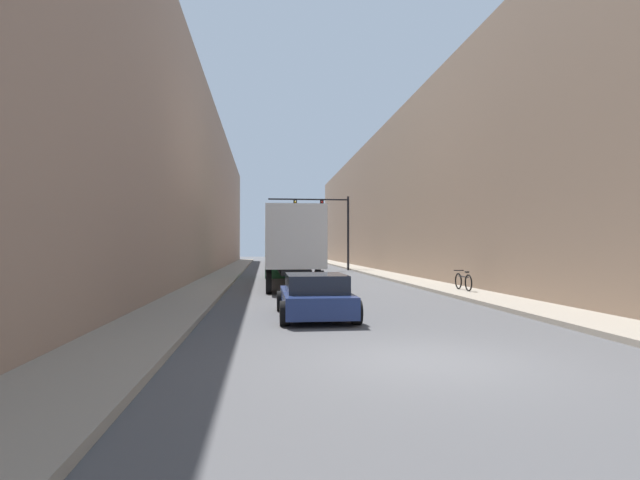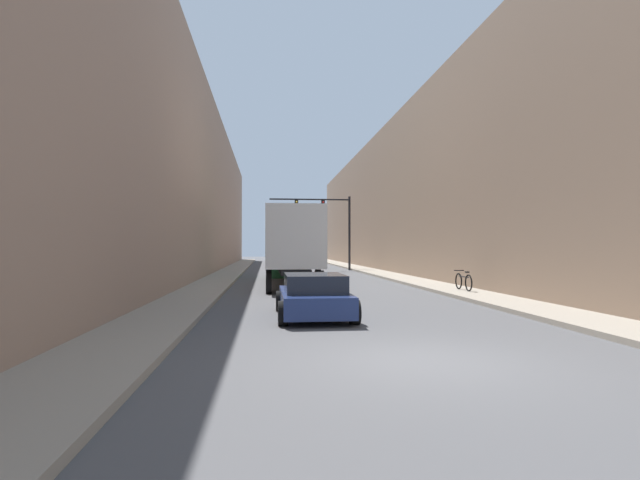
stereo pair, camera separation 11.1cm
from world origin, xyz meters
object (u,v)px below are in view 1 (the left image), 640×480
(sedan_car, at_px, (315,296))
(traffic_signal_gantry, at_px, (329,219))
(semi_truck, at_px, (289,244))
(parked_bicycle, at_px, (463,281))

(sedan_car, distance_m, traffic_signal_gantry, 29.50)
(semi_truck, height_order, parked_bicycle, semi_truck)
(sedan_car, xyz_separation_m, traffic_signal_gantry, (4.17, 28.93, 3.93))
(semi_truck, relative_size, parked_bicycle, 7.82)
(traffic_signal_gantry, height_order, parked_bicycle, traffic_signal_gantry)
(traffic_signal_gantry, distance_m, parked_bicycle, 22.96)
(semi_truck, distance_m, traffic_signal_gantry, 16.41)
(semi_truck, relative_size, sedan_car, 3.34)
(semi_truck, xyz_separation_m, sedan_car, (0.13, -13.27, -1.59))
(sedan_car, bearing_deg, semi_truck, 90.58)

